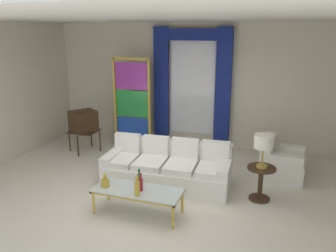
{
  "coord_description": "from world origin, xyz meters",
  "views": [
    {
      "loc": [
        2.03,
        -4.98,
        2.82
      ],
      "look_at": [
        0.04,
        0.9,
        1.05
      ],
      "focal_mm": 36.14,
      "sensor_mm": 36.0,
      "label": 1
    }
  ],
  "objects_px": {
    "bottle_blue_decanter": "(105,182)",
    "table_lamp_brass": "(264,143)",
    "bottle_crystal_tall": "(139,179)",
    "couch_white_long": "(168,168)",
    "armchair_white": "(280,163)",
    "bottle_amber_squat": "(141,184)",
    "stained_glass_divider": "(132,105)",
    "coffee_table": "(138,192)",
    "bottle_ruby_flask": "(137,187)",
    "round_side_table": "(261,180)",
    "vintage_tv": "(83,122)",
    "peacock_figurine": "(139,146)"
  },
  "relations": [
    {
      "from": "bottle_blue_decanter",
      "to": "table_lamp_brass",
      "type": "height_order",
      "value": "table_lamp_brass"
    },
    {
      "from": "bottle_crystal_tall",
      "to": "couch_white_long",
      "type": "bearing_deg",
      "value": 83.65
    },
    {
      "from": "bottle_crystal_tall",
      "to": "armchair_white",
      "type": "distance_m",
      "value": 2.96
    },
    {
      "from": "bottle_amber_squat",
      "to": "stained_glass_divider",
      "type": "xyz_separation_m",
      "value": [
        -1.45,
        2.9,
        0.53
      ]
    },
    {
      "from": "coffee_table",
      "to": "armchair_white",
      "type": "height_order",
      "value": "armchair_white"
    },
    {
      "from": "bottle_ruby_flask",
      "to": "round_side_table",
      "type": "height_order",
      "value": "bottle_ruby_flask"
    },
    {
      "from": "coffee_table",
      "to": "table_lamp_brass",
      "type": "distance_m",
      "value": 2.2
    },
    {
      "from": "bottle_ruby_flask",
      "to": "vintage_tv",
      "type": "bearing_deg",
      "value": 135.26
    },
    {
      "from": "armchair_white",
      "to": "round_side_table",
      "type": "height_order",
      "value": "armchair_white"
    },
    {
      "from": "peacock_figurine",
      "to": "table_lamp_brass",
      "type": "height_order",
      "value": "table_lamp_brass"
    },
    {
      "from": "couch_white_long",
      "to": "armchair_white",
      "type": "bearing_deg",
      "value": 25.99
    },
    {
      "from": "couch_white_long",
      "to": "armchair_white",
      "type": "height_order",
      "value": "couch_white_long"
    },
    {
      "from": "couch_white_long",
      "to": "peacock_figurine",
      "type": "height_order",
      "value": "couch_white_long"
    },
    {
      "from": "coffee_table",
      "to": "couch_white_long",
      "type": "bearing_deg",
      "value": 85.47
    },
    {
      "from": "bottle_blue_decanter",
      "to": "armchair_white",
      "type": "xyz_separation_m",
      "value": [
        2.63,
        2.24,
        -0.2
      ]
    },
    {
      "from": "bottle_ruby_flask",
      "to": "armchair_white",
      "type": "height_order",
      "value": "armchair_white"
    },
    {
      "from": "vintage_tv",
      "to": "round_side_table",
      "type": "distance_m",
      "value": 4.33
    },
    {
      "from": "coffee_table",
      "to": "stained_glass_divider",
      "type": "xyz_separation_m",
      "value": [
        -1.4,
        2.89,
        0.68
      ]
    },
    {
      "from": "bottle_blue_decanter",
      "to": "round_side_table",
      "type": "bearing_deg",
      "value": 26.36
    },
    {
      "from": "bottle_amber_squat",
      "to": "stained_glass_divider",
      "type": "distance_m",
      "value": 3.29
    },
    {
      "from": "coffee_table",
      "to": "bottle_crystal_tall",
      "type": "bearing_deg",
      "value": 100.8
    },
    {
      "from": "armchair_white",
      "to": "peacock_figurine",
      "type": "relative_size",
      "value": 1.47
    },
    {
      "from": "bottle_crystal_tall",
      "to": "vintage_tv",
      "type": "bearing_deg",
      "value": 137.98
    },
    {
      "from": "armchair_white",
      "to": "round_side_table",
      "type": "relative_size",
      "value": 1.48
    },
    {
      "from": "peacock_figurine",
      "to": "couch_white_long",
      "type": "bearing_deg",
      "value": -47.19
    },
    {
      "from": "stained_glass_divider",
      "to": "coffee_table",
      "type": "bearing_deg",
      "value": -64.21
    },
    {
      "from": "bottle_amber_squat",
      "to": "table_lamp_brass",
      "type": "relative_size",
      "value": 0.53
    },
    {
      "from": "couch_white_long",
      "to": "armchair_white",
      "type": "distance_m",
      "value": 2.23
    },
    {
      "from": "bottle_crystal_tall",
      "to": "bottle_ruby_flask",
      "type": "height_order",
      "value": "bottle_ruby_flask"
    },
    {
      "from": "table_lamp_brass",
      "to": "bottle_blue_decanter",
      "type": "bearing_deg",
      "value": -153.64
    },
    {
      "from": "bottle_crystal_tall",
      "to": "peacock_figurine",
      "type": "height_order",
      "value": "bottle_crystal_tall"
    },
    {
      "from": "bottle_blue_decanter",
      "to": "stained_glass_divider",
      "type": "height_order",
      "value": "stained_glass_divider"
    },
    {
      "from": "bottle_ruby_flask",
      "to": "peacock_figurine",
      "type": "distance_m",
      "value": 2.84
    },
    {
      "from": "couch_white_long",
      "to": "vintage_tv",
      "type": "xyz_separation_m",
      "value": [
        -2.46,
        1.03,
        0.42
      ]
    },
    {
      "from": "round_side_table",
      "to": "table_lamp_brass",
      "type": "height_order",
      "value": "table_lamp_brass"
    },
    {
      "from": "peacock_figurine",
      "to": "bottle_crystal_tall",
      "type": "bearing_deg",
      "value": -66.24
    },
    {
      "from": "bottle_blue_decanter",
      "to": "vintage_tv",
      "type": "xyz_separation_m",
      "value": [
        -1.83,
        2.3,
        0.24
      ]
    },
    {
      "from": "bottle_blue_decanter",
      "to": "peacock_figurine",
      "type": "distance_m",
      "value": 2.55
    },
    {
      "from": "bottle_blue_decanter",
      "to": "table_lamp_brass",
      "type": "relative_size",
      "value": 0.4
    },
    {
      "from": "bottle_crystal_tall",
      "to": "bottle_amber_squat",
      "type": "height_order",
      "value": "bottle_crystal_tall"
    },
    {
      "from": "bottle_blue_decanter",
      "to": "vintage_tv",
      "type": "height_order",
      "value": "vintage_tv"
    },
    {
      "from": "peacock_figurine",
      "to": "round_side_table",
      "type": "distance_m",
      "value": 3.13
    },
    {
      "from": "coffee_table",
      "to": "vintage_tv",
      "type": "distance_m",
      "value": 3.27
    },
    {
      "from": "armchair_white",
      "to": "round_side_table",
      "type": "distance_m",
      "value": 1.13
    },
    {
      "from": "bottle_crystal_tall",
      "to": "stained_glass_divider",
      "type": "xyz_separation_m",
      "value": [
        -1.37,
        2.76,
        0.53
      ]
    },
    {
      "from": "vintage_tv",
      "to": "stained_glass_divider",
      "type": "bearing_deg",
      "value": 34.0
    },
    {
      "from": "peacock_figurine",
      "to": "table_lamp_brass",
      "type": "distance_m",
      "value": 3.23
    },
    {
      "from": "peacock_figurine",
      "to": "stained_glass_divider",
      "type": "bearing_deg",
      "value": 127.76
    },
    {
      "from": "table_lamp_brass",
      "to": "armchair_white",
      "type": "bearing_deg",
      "value": 74.73
    },
    {
      "from": "couch_white_long",
      "to": "bottle_blue_decanter",
      "type": "bearing_deg",
      "value": -116.42
    }
  ]
}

